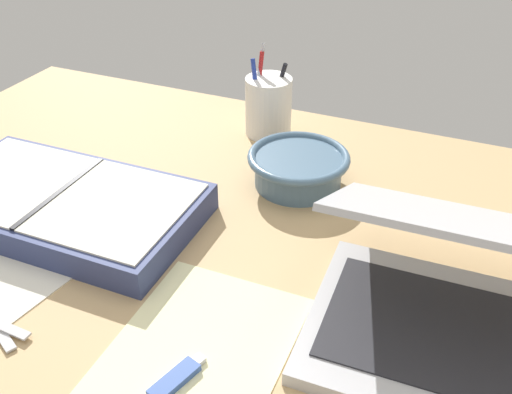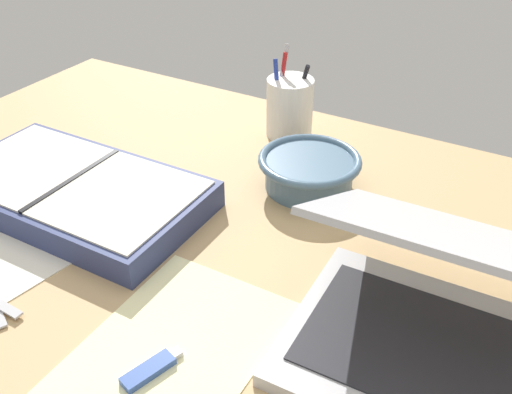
{
  "view_description": "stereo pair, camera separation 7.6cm",
  "coord_description": "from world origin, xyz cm",
  "px_view_note": "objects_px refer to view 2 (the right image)",
  "views": [
    {
      "loc": [
        25.73,
        -50.42,
        51.56
      ],
      "look_at": [
        0.83,
        8.02,
        9.0
      ],
      "focal_mm": 40.0,
      "sensor_mm": 36.0,
      "label": 1
    },
    {
      "loc": [
        32.56,
        -47.01,
        51.56
      ],
      "look_at": [
        0.83,
        8.02,
        9.0
      ],
      "focal_mm": 40.0,
      "sensor_mm": 36.0,
      "label": 2
    }
  ],
  "objects_px": {
    "laptop": "(444,316)",
    "pen_cup": "(289,107)",
    "planner": "(75,192)",
    "bowl": "(309,170)"
  },
  "relations": [
    {
      "from": "pen_cup",
      "to": "planner",
      "type": "xyz_separation_m",
      "value": [
        -0.17,
        -0.37,
        -0.03
      ]
    },
    {
      "from": "planner",
      "to": "laptop",
      "type": "bearing_deg",
      "value": -1.44
    },
    {
      "from": "pen_cup",
      "to": "planner",
      "type": "distance_m",
      "value": 0.41
    },
    {
      "from": "bowl",
      "to": "planner",
      "type": "bearing_deg",
      "value": -142.26
    },
    {
      "from": "laptop",
      "to": "pen_cup",
      "type": "xyz_separation_m",
      "value": [
        -0.38,
        0.38,
        0.0
      ]
    },
    {
      "from": "bowl",
      "to": "laptop",
      "type": "bearing_deg",
      "value": -40.71
    },
    {
      "from": "laptop",
      "to": "planner",
      "type": "height_order",
      "value": "laptop"
    },
    {
      "from": "laptop",
      "to": "bowl",
      "type": "height_order",
      "value": "laptop"
    },
    {
      "from": "pen_cup",
      "to": "laptop",
      "type": "bearing_deg",
      "value": -44.86
    },
    {
      "from": "planner",
      "to": "bowl",
      "type": "bearing_deg",
      "value": 37.32
    }
  ]
}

